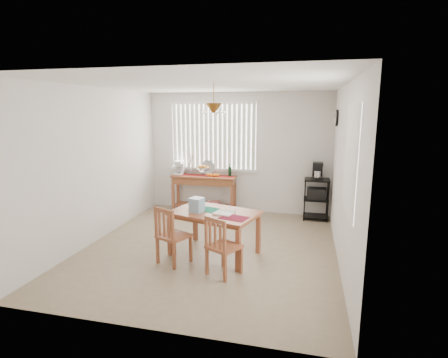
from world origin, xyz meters
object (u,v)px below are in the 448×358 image
(sideboard, at_px, (204,185))
(wire_cart, at_px, (316,195))
(chair_right, at_px, (222,246))
(cart_items, at_px, (318,171))
(dining_table, at_px, (214,217))
(chair_left, at_px, (172,236))

(sideboard, distance_m, wire_cart, 2.41)
(wire_cart, xyz_separation_m, chair_right, (-1.28, -2.89, -0.10))
(chair_right, bearing_deg, cart_items, 66.19)
(chair_right, bearing_deg, sideboard, 111.14)
(sideboard, height_order, wire_cart, wire_cart)
(dining_table, bearing_deg, wire_cart, 54.84)
(chair_left, distance_m, chair_right, 0.82)
(cart_items, bearing_deg, sideboard, 179.52)
(cart_items, height_order, chair_right, cart_items)
(sideboard, bearing_deg, chair_right, -68.86)
(sideboard, bearing_deg, chair_left, -83.16)
(dining_table, bearing_deg, cart_items, 54.95)
(sideboard, distance_m, chair_left, 2.75)
(sideboard, xyz_separation_m, dining_table, (0.84, -2.25, 0.01))
(sideboard, xyz_separation_m, wire_cart, (2.41, -0.03, -0.10))
(wire_cart, bearing_deg, cart_items, 90.00)
(wire_cart, xyz_separation_m, dining_table, (-1.57, -2.22, 0.10))
(sideboard, relative_size, chair_right, 1.70)
(sideboard, relative_size, dining_table, 0.98)
(dining_table, height_order, chair_right, chair_right)
(cart_items, bearing_deg, chair_left, -127.54)
(wire_cart, distance_m, cart_items, 0.50)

